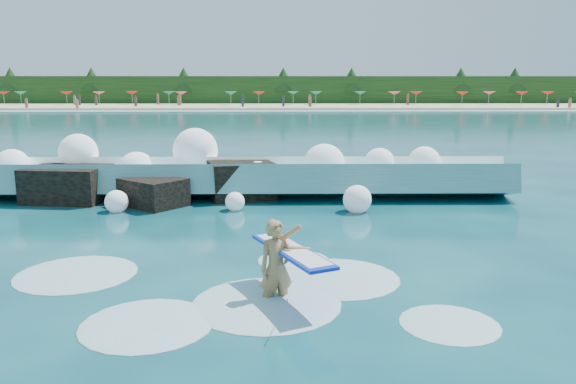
{
  "coord_description": "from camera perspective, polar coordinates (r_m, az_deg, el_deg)",
  "views": [
    {
      "loc": [
        1.31,
        -11.53,
        3.83
      ],
      "look_at": [
        1.5,
        2.0,
        1.2
      ],
      "focal_mm": 35.0,
      "sensor_mm": 36.0,
      "label": 1
    }
  ],
  "objects": [
    {
      "name": "rock_cluster",
      "position": [
        19.09,
        -14.1,
        0.49
      ],
      "size": [
        8.26,
        3.43,
        1.45
      ],
      "color": "black",
      "rests_on": "ground"
    },
    {
      "name": "beach",
      "position": [
        89.61,
        -1.66,
        8.69
      ],
      "size": [
        140.0,
        20.0,
        0.4
      ],
      "primitive_type": "cube",
      "color": "tan",
      "rests_on": "ground"
    },
    {
      "name": "surfer_with_board",
      "position": [
        10.1,
        -0.82,
        -7.34
      ],
      "size": [
        1.52,
        2.92,
        1.76
      ],
      "color": "#9D7949",
      "rests_on": "ground"
    },
    {
      "name": "wave_spray",
      "position": [
        19.56,
        -7.04,
        2.89
      ],
      "size": [
        15.18,
        4.65,
        2.32
      ],
      "color": "white",
      "rests_on": "ground"
    },
    {
      "name": "breaking_wave",
      "position": [
        19.59,
        -6.06,
        1.38
      ],
      "size": [
        19.17,
        2.93,
        1.65
      ],
      "color": "teal",
      "rests_on": "ground"
    },
    {
      "name": "beach_umbrellas",
      "position": [
        91.7,
        -1.45,
        10.02
      ],
      "size": [
        111.83,
        5.96,
        0.5
      ],
      "color": "red",
      "rests_on": "ground"
    },
    {
      "name": "treeline",
      "position": [
        99.54,
        -1.58,
        10.24
      ],
      "size": [
        140.0,
        4.0,
        5.0
      ],
      "primitive_type": "cube",
      "color": "black",
      "rests_on": "ground"
    },
    {
      "name": "wet_band",
      "position": [
        78.63,
        -1.77,
        8.24
      ],
      "size": [
        140.0,
        5.0,
        0.08
      ],
      "primitive_type": "cube",
      "color": "silver",
      "rests_on": "ground"
    },
    {
      "name": "ground",
      "position": [
        12.22,
        -6.98,
        -7.35
      ],
      "size": [
        200.0,
        200.0,
        0.0
      ],
      "primitive_type": "plane",
      "color": "#083042",
      "rests_on": "ground"
    },
    {
      "name": "surf_foam",
      "position": [
        10.71,
        -5.44,
        -10.01
      ],
      "size": [
        8.95,
        5.2,
        0.13
      ],
      "color": "silver",
      "rests_on": "ground"
    },
    {
      "name": "beachgoers",
      "position": [
        85.61,
        4.14,
        9.14
      ],
      "size": [
        87.82,
        13.1,
        1.92
      ],
      "color": "#3F332D",
      "rests_on": "ground"
    }
  ]
}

